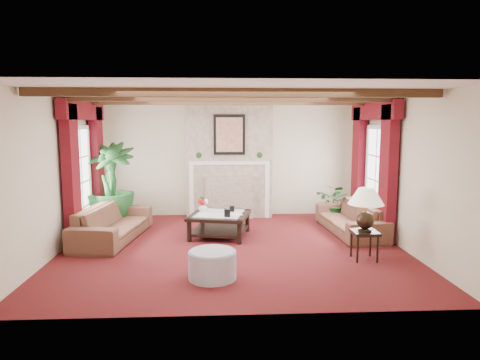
{
  "coord_description": "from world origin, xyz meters",
  "views": [
    {
      "loc": [
        -0.26,
        -7.47,
        2.22
      ],
      "look_at": [
        0.14,
        0.4,
        1.16
      ],
      "focal_mm": 32.0,
      "sensor_mm": 36.0,
      "label": 1
    }
  ],
  "objects": [
    {
      "name": "curtains_left",
      "position": [
        -2.86,
        1.0,
        2.55
      ],
      "size": [
        0.2,
        2.4,
        2.55
      ],
      "primitive_type": null,
      "color": "#510A0D",
      "rests_on": "ground"
    },
    {
      "name": "right_wall",
      "position": [
        3.0,
        0.0,
        1.35
      ],
      "size": [
        0.02,
        5.5,
        2.7
      ],
      "primitive_type": "cube",
      "color": "beige",
      "rests_on": "ground"
    },
    {
      "name": "left_wall",
      "position": [
        -3.0,
        0.0,
        1.35
      ],
      "size": [
        0.02,
        5.5,
        2.7
      ],
      "primitive_type": "cube",
      "color": "beige",
      "rests_on": "ground"
    },
    {
      "name": "curtains_right",
      "position": [
        2.86,
        1.0,
        2.55
      ],
      "size": [
        0.2,
        2.4,
        2.55
      ],
      "primitive_type": null,
      "color": "#510A0D",
      "rests_on": "ground"
    },
    {
      "name": "book",
      "position": [
        -0.02,
        0.55,
        0.58
      ],
      "size": [
        0.22,
        0.21,
        0.27
      ],
      "primitive_type": "imported",
      "rotation": [
        0.0,
        0.0,
        0.61
      ],
      "color": "black",
      "rests_on": "coffee_table"
    },
    {
      "name": "french_door_left",
      "position": [
        -2.97,
        1.0,
        2.13
      ],
      "size": [
        0.1,
        1.1,
        2.16
      ],
      "primitive_type": null,
      "color": "white",
      "rests_on": "ground"
    },
    {
      "name": "potted_palm",
      "position": [
        -2.55,
        1.64,
        0.51
      ],
      "size": [
        1.07,
        1.84,
        1.01
      ],
      "primitive_type": "imported",
      "rotation": [
        0.0,
        0.0,
        -0.02
      ],
      "color": "black",
      "rests_on": "ground"
    },
    {
      "name": "photo_frame_a",
      "position": [
        -0.1,
        0.41,
        0.53
      ],
      "size": [
        0.12,
        0.06,
        0.16
      ],
      "primitive_type": null,
      "rotation": [
        0.0,
        0.0,
        -0.4
      ],
      "color": "black",
      "rests_on": "coffee_table"
    },
    {
      "name": "table_lamp",
      "position": [
        2.11,
        -0.82,
        0.84
      ],
      "size": [
        0.57,
        0.57,
        0.73
      ],
      "primitive_type": null,
      "color": "black",
      "rests_on": "side_table"
    },
    {
      "name": "back_wall",
      "position": [
        0.0,
        2.75,
        1.35
      ],
      "size": [
        6.0,
        0.02,
        2.7
      ],
      "primitive_type": "cube",
      "color": "beige",
      "rests_on": "ground"
    },
    {
      "name": "coffee_table",
      "position": [
        -0.24,
        0.75,
        0.22
      ],
      "size": [
        1.32,
        1.32,
        0.45
      ],
      "primitive_type": null,
      "rotation": [
        0.0,
        0.0,
        -0.22
      ],
      "color": "black",
      "rests_on": "ground"
    },
    {
      "name": "french_door_right",
      "position": [
        2.97,
        1.0,
        2.13
      ],
      "size": [
        0.1,
        1.1,
        2.16
      ],
      "primitive_type": null,
      "color": "white",
      "rests_on": "ground"
    },
    {
      "name": "fireplace",
      "position": [
        0.0,
        2.55,
        2.7
      ],
      "size": [
        2.0,
        0.52,
        2.7
      ],
      "primitive_type": null,
      "color": "tan",
      "rests_on": "ground"
    },
    {
      "name": "small_plant",
      "position": [
        2.36,
        1.88,
        0.34
      ],
      "size": [
        1.64,
        1.64,
        0.67
      ],
      "primitive_type": "imported",
      "rotation": [
        0.0,
        0.0,
        -0.78
      ],
      "color": "black",
      "rests_on": "ground"
    },
    {
      "name": "floor",
      "position": [
        0.0,
        0.0,
        0.0
      ],
      "size": [
        6.0,
        6.0,
        0.0
      ],
      "primitive_type": "plane",
      "color": "#490D15",
      "rests_on": "ground"
    },
    {
      "name": "ceiling_beams",
      "position": [
        0.0,
        0.0,
        2.64
      ],
      "size": [
        6.0,
        3.0,
        0.12
      ],
      "primitive_type": null,
      "color": "#331F10",
      "rests_on": "ceiling"
    },
    {
      "name": "photo_frame_b",
      "position": [
        0.01,
        0.89,
        0.51
      ],
      "size": [
        0.1,
        0.02,
        0.13
      ],
      "primitive_type": null,
      "rotation": [
        0.0,
        0.0,
        0.03
      ],
      "color": "black",
      "rests_on": "coffee_table"
    },
    {
      "name": "sofa_left",
      "position": [
        -2.27,
        0.63,
        0.44
      ],
      "size": [
        2.42,
        1.26,
        0.88
      ],
      "primitive_type": "imported",
      "rotation": [
        0.0,
        0.0,
        1.43
      ],
      "color": "#3B1018",
      "rests_on": "ground"
    },
    {
      "name": "flower_vase",
      "position": [
        -0.57,
        0.98,
        0.54
      ],
      "size": [
        0.2,
        0.21,
        0.17
      ],
      "primitive_type": "imported",
      "rotation": [
        0.0,
        0.0,
        0.09
      ],
      "color": "silver",
      "rests_on": "coffee_table"
    },
    {
      "name": "ottoman",
      "position": [
        -0.35,
        -1.56,
        0.2
      ],
      "size": [
        0.69,
        0.69,
        0.4
      ],
      "primitive_type": "cylinder",
      "color": "#A39EB3",
      "rests_on": "ground"
    },
    {
      "name": "side_table",
      "position": [
        2.11,
        -0.82,
        0.24
      ],
      "size": [
        0.42,
        0.42,
        0.48
      ],
      "primitive_type": null,
      "rotation": [
        0.0,
        0.0,
        -0.04
      ],
      "color": "black",
      "rests_on": "ground"
    },
    {
      "name": "sofa_right",
      "position": [
        2.41,
        0.88,
        0.41
      ],
      "size": [
        2.19,
        0.89,
        0.83
      ],
      "primitive_type": "imported",
      "rotation": [
        0.0,
        0.0,
        -1.51
      ],
      "color": "#3B1018",
      "rests_on": "ground"
    },
    {
      "name": "ceiling",
      "position": [
        0.0,
        0.0,
        2.7
      ],
      "size": [
        6.0,
        6.0,
        0.0
      ],
      "primitive_type": "plane",
      "rotation": [
        3.14,
        0.0,
        0.0
      ],
      "color": "white",
      "rests_on": "floor"
    }
  ]
}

